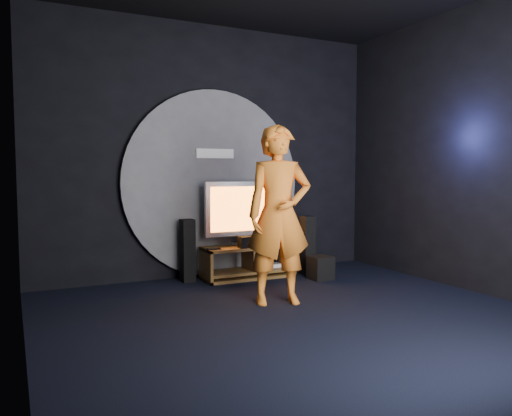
{
  "coord_description": "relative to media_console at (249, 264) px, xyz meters",
  "views": [
    {
      "loc": [
        -2.56,
        -4.11,
        1.47
      ],
      "look_at": [
        -0.02,
        1.05,
        1.05
      ],
      "focal_mm": 35.0,
      "sensor_mm": 36.0,
      "label": 1
    }
  ],
  "objects": [
    {
      "name": "tower_speaker_right",
      "position": [
        0.86,
        -0.14,
        0.22
      ],
      "size": [
        0.17,
        0.19,
        0.84
      ],
      "primitive_type": "cube",
      "color": "black",
      "rests_on": "ground"
    },
    {
      "name": "wall_disc_panel",
      "position": [
        -0.36,
        0.39,
        1.11
      ],
      "size": [
        2.6,
        0.11,
        2.6
      ],
      "color": "#515156",
      "rests_on": "ground"
    },
    {
      "name": "subwoofer",
      "position": [
        0.84,
        -0.51,
        -0.04
      ],
      "size": [
        0.29,
        0.29,
        0.32
      ],
      "primitive_type": "cube",
      "color": "black",
      "rests_on": "ground"
    },
    {
      "name": "player",
      "position": [
        -0.26,
        -1.34,
        0.8
      ],
      "size": [
        0.82,
        0.64,
        1.99
      ],
      "primitive_type": "imported",
      "rotation": [
        0.0,
        0.0,
        -0.25
      ],
      "color": "orange",
      "rests_on": "ground"
    },
    {
      "name": "left_wall",
      "position": [
        -2.86,
        -2.05,
        1.55
      ],
      "size": [
        0.04,
        5.0,
        3.5
      ],
      "primitive_type": "cube",
      "color": "black",
      "rests_on": "ground"
    },
    {
      "name": "floor",
      "position": [
        -0.36,
        -2.05,
        -0.2
      ],
      "size": [
        5.0,
        5.0,
        0.0
      ],
      "primitive_type": "plane",
      "color": "black",
      "rests_on": "ground"
    },
    {
      "name": "media_console",
      "position": [
        0.0,
        0.0,
        0.0
      ],
      "size": [
        1.28,
        0.45,
        0.45
      ],
      "color": "brown",
      "rests_on": "ground"
    },
    {
      "name": "remote",
      "position": [
        -0.57,
        -0.12,
        0.27
      ],
      "size": [
        0.18,
        0.05,
        0.02
      ],
      "primitive_type": "cube",
      "color": "black",
      "rests_on": "media_console"
    },
    {
      "name": "back_wall",
      "position": [
        -0.36,
        0.45,
        1.55
      ],
      "size": [
        5.0,
        0.04,
        3.5
      ],
      "primitive_type": "cube",
      "color": "black",
      "rests_on": "ground"
    },
    {
      "name": "tower_speaker_left",
      "position": [
        -0.83,
        0.15,
        0.22
      ],
      "size": [
        0.17,
        0.19,
        0.84
      ],
      "primitive_type": "cube",
      "color": "black",
      "rests_on": "ground"
    },
    {
      "name": "right_wall",
      "position": [
        2.14,
        -2.05,
        1.55
      ],
      "size": [
        0.04,
        5.0,
        3.5
      ],
      "primitive_type": "cube",
      "color": "black",
      "rests_on": "ground"
    },
    {
      "name": "center_speaker",
      "position": [
        -0.01,
        -0.15,
        0.33
      ],
      "size": [
        0.4,
        0.15,
        0.15
      ],
      "primitive_type": "cube",
      "color": "black",
      "rests_on": "media_console"
    },
    {
      "name": "tv",
      "position": [
        -0.01,
        0.07,
        0.74
      ],
      "size": [
        1.2,
        0.22,
        0.88
      ],
      "color": "silver",
      "rests_on": "media_console"
    }
  ]
}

